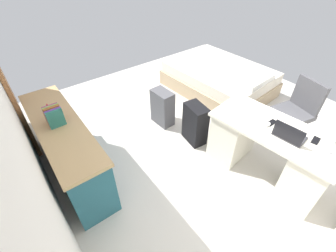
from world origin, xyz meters
TOP-DOWN VIEW (x-y plane):
  - ground_plane at (0.00, 0.00)m, footprint 5.33×5.33m
  - wall_back at (0.00, 2.17)m, footprint 4.06×0.10m
  - door_wooden at (1.48, 2.09)m, footprint 0.88×0.05m
  - desk at (-1.01, -0.18)m, footprint 1.51×0.84m
  - office_chair at (-0.81, -1.06)m, footprint 0.54×0.54m
  - credenza at (0.49, 1.78)m, footprint 1.80×0.48m
  - bed at (0.78, -1.22)m, footprint 2.00×1.54m
  - suitcase_black at (-0.01, 0.12)m, footprint 0.38×0.26m
  - suitcase_spare_grey at (0.62, 0.25)m, footprint 0.37×0.24m
  - laptop at (-1.17, -0.13)m, footprint 0.34×0.26m
  - computer_mouse at (-0.91, -0.14)m, footprint 0.07×0.11m
  - cell_phone_near_laptop at (-1.37, -0.33)m, footprint 0.09×0.15m
  - cell_phone_by_mouse at (-0.91, -0.22)m, footprint 0.07×0.14m
  - desk_lamp at (-1.51, -0.25)m, footprint 0.16×0.11m
  - book_row at (0.53, 1.79)m, footprint 0.20×0.17m
  - figurine_small at (0.81, 1.79)m, footprint 0.08×0.08m

SIDE VIEW (x-z plane):
  - ground_plane at x=0.00m, z-range 0.00..0.00m
  - bed at x=0.78m, z-range -0.05..0.53m
  - suitcase_spare_grey at x=0.62m, z-range 0.00..0.59m
  - suitcase_black at x=-0.01m, z-range 0.00..0.62m
  - desk at x=-1.01m, z-range 0.02..0.77m
  - credenza at x=0.49m, z-range 0.00..0.80m
  - office_chair at x=-0.81m, z-range -0.05..0.89m
  - cell_phone_near_laptop at x=-1.37m, z-range 0.75..0.76m
  - cell_phone_by_mouse at x=-0.91m, z-range 0.75..0.76m
  - computer_mouse at x=-0.91m, z-range 0.75..0.78m
  - laptop at x=-1.17m, z-range 0.70..0.90m
  - figurine_small at x=0.81m, z-range 0.80..0.91m
  - book_row at x=0.53m, z-range 0.79..1.01m
  - desk_lamp at x=-1.51m, z-range 0.84..1.18m
  - door_wooden at x=1.48m, z-range 0.00..2.04m
  - wall_back at x=0.00m, z-range 0.00..2.59m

